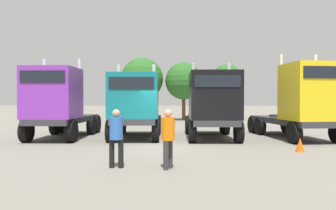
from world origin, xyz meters
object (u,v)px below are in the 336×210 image
Objects in this scene: semi_truck_black at (213,105)px; traffic_cone_mid at (300,145)px; semi_truck_teal at (135,105)px; visitor_in_hivis at (168,134)px; visitor_with_camera at (116,134)px; semi_truck_yellow at (304,102)px; semi_truck_purple at (57,103)px.

semi_truck_black reaches higher than traffic_cone_mid.
semi_truck_black is at bearing 87.58° from semi_truck_teal.
visitor_in_hivis is at bearing -142.74° from traffic_cone_mid.
visitor_with_camera is 3.22× the size of traffic_cone_mid.
visitor_in_hivis is 6.18m from traffic_cone_mid.
semi_truck_black is 0.96× the size of semi_truck_yellow.
semi_truck_purple reaches higher than visitor_in_hivis.
visitor_with_camera is (4.81, -6.51, -0.88)m from semi_truck_purple.
semi_truck_black is 4.57m from semi_truck_yellow.
semi_truck_black is at bearing 132.85° from traffic_cone_mid.
semi_truck_yellow is 12.17× the size of traffic_cone_mid.
semi_truck_black is at bearing 156.51° from visitor_with_camera.
semi_truck_purple is 0.92× the size of semi_truck_yellow.
semi_truck_yellow is at bearing 90.25° from semi_truck_purple.
semi_truck_purple is 8.00m from semi_truck_black.
semi_truck_purple is 11.21× the size of traffic_cone_mid.
semi_truck_black is 5.10m from traffic_cone_mid.
traffic_cone_mid is at bearing 38.16° from semi_truck_black.
semi_truck_black is 3.62× the size of visitor_with_camera.
semi_truck_yellow reaches higher than semi_truck_teal.
visitor_in_hivis is (-1.58, -7.28, -0.79)m from semi_truck_black.
semi_truck_purple is 4.00m from semi_truck_teal.
semi_truck_yellow is (4.57, 0.15, 0.13)m from semi_truck_black.
semi_truck_black reaches higher than visitor_with_camera.
visitor_with_camera is (0.84, -7.01, -0.75)m from semi_truck_teal.
semi_truck_teal is 4.00m from semi_truck_black.
visitor_in_hivis is at bearing 89.15° from visitor_with_camera.
visitor_with_camera is (-7.72, -7.41, -0.92)m from semi_truck_yellow.
visitor_with_camera is at bearing -28.16° from semi_truck_black.
semi_truck_teal is 7.47m from visitor_in_hivis.
semi_truck_purple is at bearing -89.33° from semi_truck_black.
visitor_in_hivis is at bearing -52.02° from semi_truck_yellow.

